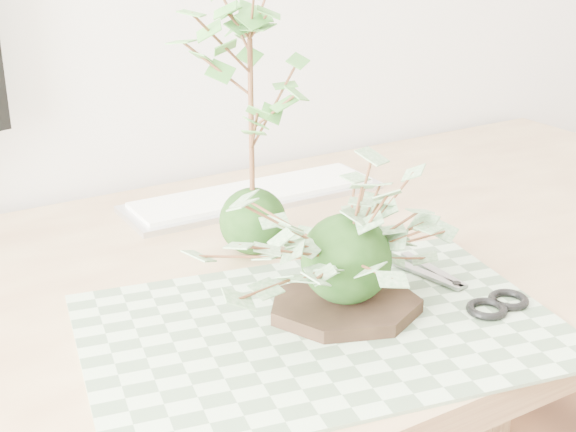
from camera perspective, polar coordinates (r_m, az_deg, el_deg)
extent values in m
cube|color=tan|center=(1.01, -0.61, -4.28)|extent=(1.60, 0.70, 0.04)
cube|color=tan|center=(1.81, 15.16, -5.99)|extent=(0.06, 0.06, 0.70)
cube|color=#526B4E|center=(0.85, 2.42, -7.93)|extent=(0.55, 0.42, 0.00)
cylinder|color=black|center=(0.88, 4.06, -6.40)|extent=(0.22, 0.22, 0.01)
sphere|color=black|center=(0.85, 4.16, -3.05)|extent=(0.10, 0.10, 0.10)
sphere|color=black|center=(1.01, -2.51, -0.36)|extent=(0.09, 0.09, 0.09)
cylinder|color=#55311B|center=(0.98, -2.63, 6.40)|extent=(0.01, 0.01, 0.21)
cube|color=silver|center=(1.21, -2.43, 1.36)|extent=(0.40, 0.12, 0.01)
cube|color=white|center=(1.21, -2.43, 1.71)|extent=(0.37, 0.10, 0.01)
cube|color=gray|center=(0.97, 9.79, -4.05)|extent=(0.03, 0.11, 0.00)
cube|color=gray|center=(0.98, 10.50, -3.83)|extent=(0.01, 0.11, 0.00)
torus|color=black|center=(0.90, 13.69, -6.45)|extent=(0.05, 0.05, 0.01)
torus|color=black|center=(0.92, 15.29, -5.86)|extent=(0.05, 0.05, 0.01)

